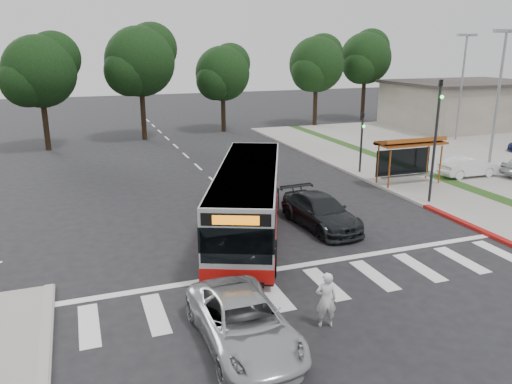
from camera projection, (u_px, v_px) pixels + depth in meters
name	position (u px, v px, depth m)	size (l,w,h in m)	color
ground	(273.00, 235.00, 22.18)	(140.00, 140.00, 0.00)	black
sidewalk_east	(382.00, 172.00, 32.99)	(4.00, 40.00, 0.12)	gray
curb_east	(356.00, 175.00, 32.33)	(0.30, 40.00, 0.15)	#9E9991
curb_east_red	(467.00, 225.00, 23.32)	(0.32, 6.00, 0.15)	maroon
parking_lot	(499.00, 154.00, 38.75)	(18.00, 36.00, 0.10)	gray
commercial_building	(464.00, 106.00, 51.27)	(14.00, 10.00, 4.40)	#A69C8B
building_roof_cap	(466.00, 83.00, 50.60)	(14.60, 10.60, 0.30)	#383330
crosswalk_ladder	(326.00, 284.00, 17.67)	(18.00, 2.60, 0.01)	silver
bus_shelter	(409.00, 147.00, 29.67)	(4.20, 1.60, 2.86)	#934718
traffic_signal_ne_tall	(436.00, 132.00, 25.59)	(0.18, 0.37, 6.50)	black
traffic_signal_ne_short	(362.00, 136.00, 32.30)	(0.18, 0.37, 4.00)	black
lot_light_front	(500.00, 82.00, 31.85)	(1.90, 0.35, 9.01)	gray
lot_light_mid	(463.00, 73.00, 42.84)	(1.90, 0.35, 9.01)	gray
tree_ne_a	(317.00, 64.00, 50.97)	(6.16, 5.74, 9.30)	black
tree_ne_b	(366.00, 57.00, 54.93)	(6.16, 5.74, 10.02)	black
tree_north_a	(141.00, 60.00, 43.10)	(6.60, 6.15, 10.17)	black
tree_north_b	(223.00, 73.00, 47.88)	(5.72, 5.33, 8.43)	black
tree_north_c	(40.00, 70.00, 38.84)	(6.16, 5.74, 9.30)	black
transit_bus	(248.00, 200.00, 22.19)	(2.52, 11.65, 3.01)	silver
pedestrian	(326.00, 300.00, 14.76)	(0.64, 0.42, 1.75)	silver
dark_sedan	(321.00, 212.00, 23.08)	(2.06, 5.07, 1.47)	black
silver_suv_south	(244.00, 323.00, 13.86)	(2.33, 5.05, 1.40)	#AEB1B4
parked_car_1	(469.00, 167.00, 31.71)	(1.34, 3.84, 1.27)	silver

